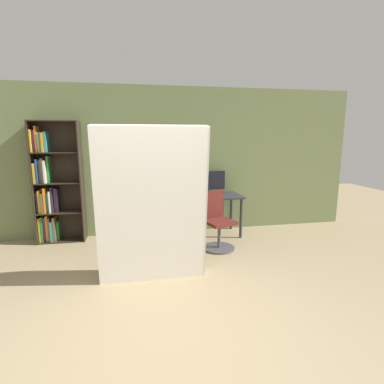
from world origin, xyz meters
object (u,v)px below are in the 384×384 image
office_chair (217,226)px  mattress_near (153,206)px  monitor (208,182)px  bookshelf (53,187)px

office_chair → mattress_near: size_ratio=0.48×
monitor → office_chair: monitor is taller
monitor → bookshelf: 2.74m
monitor → bookshelf: bearing=179.8°
monitor → office_chair: size_ratio=0.70×
bookshelf → monitor: bearing=-0.2°
monitor → mattress_near: size_ratio=0.33×
monitor → mattress_near: mattress_near is taller
monitor → office_chair: 1.06m
bookshelf → mattress_near: size_ratio=1.06×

